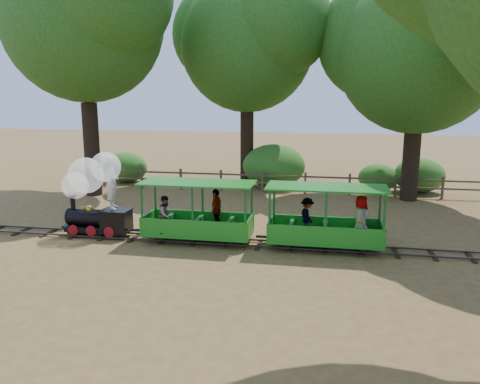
% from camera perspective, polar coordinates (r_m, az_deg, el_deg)
% --- Properties ---
extents(ground, '(90.00, 90.00, 0.00)m').
position_cam_1_polar(ground, '(14.29, 2.31, -6.54)').
color(ground, '#9A6D42').
rests_on(ground, ground).
extents(track, '(22.00, 1.00, 0.10)m').
position_cam_1_polar(track, '(14.27, 2.32, -6.28)').
color(track, '#3F3D3A').
rests_on(track, ground).
extents(locomotive, '(2.42, 1.14, 2.78)m').
position_cam_1_polar(locomotive, '(15.63, -17.47, 0.51)').
color(locomotive, black).
rests_on(locomotive, ground).
extents(carriage_front, '(3.46, 1.44, 1.80)m').
position_cam_1_polar(carriage_front, '(14.45, -5.36, -3.14)').
color(carriage_front, '#1D841C').
rests_on(carriage_front, track).
extents(carriage_rear, '(3.46, 1.41, 1.80)m').
position_cam_1_polar(carriage_rear, '(13.96, 10.73, -3.79)').
color(carriage_rear, '#1D841C').
rests_on(carriage_rear, track).
extents(oak_nw, '(8.56, 7.54, 11.00)m').
position_cam_1_polar(oak_nw, '(22.43, -18.54, 19.95)').
color(oak_nw, '#2D2116').
rests_on(oak_nw, ground).
extents(oak_nc, '(7.95, 7.00, 10.02)m').
position_cam_1_polar(oak_nc, '(23.52, 0.84, 18.24)').
color(oak_nc, '#2D2116').
rests_on(oak_nc, ground).
extents(oak_ne, '(8.35, 7.35, 9.55)m').
position_cam_1_polar(oak_ne, '(21.43, 20.92, 16.52)').
color(oak_ne, '#2D2116').
rests_on(oak_ne, ground).
extents(fence, '(18.10, 0.10, 1.00)m').
position_cam_1_polar(fence, '(21.87, 5.34, 1.38)').
color(fence, brown).
rests_on(fence, ground).
extents(shrub_west, '(2.27, 1.75, 1.57)m').
position_cam_1_polar(shrub_west, '(25.25, -13.75, 2.95)').
color(shrub_west, '#2D6B1E').
rests_on(shrub_west, ground).
extents(shrub_mid_w, '(3.09, 2.37, 2.14)m').
position_cam_1_polar(shrub_mid_w, '(23.13, 4.14, 3.19)').
color(shrub_mid_w, '#2D6B1E').
rests_on(shrub_mid_w, ground).
extents(shrub_mid_e, '(1.87, 1.44, 1.29)m').
position_cam_1_polar(shrub_mid_e, '(23.19, 16.49, 1.70)').
color(shrub_mid_e, '#2D6B1E').
rests_on(shrub_mid_e, ground).
extents(shrub_east, '(2.33, 1.79, 1.61)m').
position_cam_1_polar(shrub_east, '(23.43, 21.01, 1.90)').
color(shrub_east, '#2D6B1E').
rests_on(shrub_east, ground).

